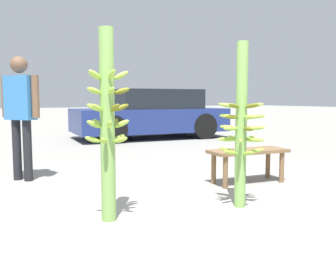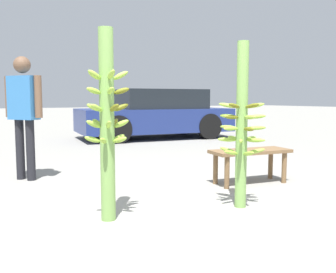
{
  "view_description": "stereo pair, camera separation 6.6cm",
  "coord_description": "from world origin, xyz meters",
  "px_view_note": "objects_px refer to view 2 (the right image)",
  "views": [
    {
      "loc": [
        -1.8,
        -2.5,
        1.05
      ],
      "look_at": [
        -0.01,
        0.42,
        0.7
      ],
      "focal_mm": 40.0,
      "sensor_mm": 36.0,
      "label": 1
    },
    {
      "loc": [
        -1.75,
        -2.53,
        1.05
      ],
      "look_at": [
        -0.01,
        0.42,
        0.7
      ],
      "focal_mm": 40.0,
      "sensor_mm": 36.0,
      "label": 2
    }
  ],
  "objects_px": {
    "banana_stalk_left": "(107,122)",
    "market_bench": "(250,156)",
    "parked_car": "(155,114)",
    "banana_stalk_center": "(242,126)",
    "vendor_person": "(24,107)"
  },
  "relations": [
    {
      "from": "banana_stalk_left",
      "to": "banana_stalk_center",
      "type": "height_order",
      "value": "banana_stalk_left"
    },
    {
      "from": "banana_stalk_center",
      "to": "market_bench",
      "type": "relative_size",
      "value": 1.51
    },
    {
      "from": "banana_stalk_left",
      "to": "market_bench",
      "type": "bearing_deg",
      "value": 11.86
    },
    {
      "from": "market_bench",
      "to": "banana_stalk_left",
      "type": "bearing_deg",
      "value": -159.66
    },
    {
      "from": "banana_stalk_left",
      "to": "vendor_person",
      "type": "bearing_deg",
      "value": 98.82
    },
    {
      "from": "market_bench",
      "to": "parked_car",
      "type": "height_order",
      "value": "parked_car"
    },
    {
      "from": "banana_stalk_left",
      "to": "market_bench",
      "type": "height_order",
      "value": "banana_stalk_left"
    },
    {
      "from": "vendor_person",
      "to": "market_bench",
      "type": "xyz_separation_m",
      "value": [
        2.35,
        -1.64,
        -0.6
      ]
    },
    {
      "from": "banana_stalk_left",
      "to": "banana_stalk_center",
      "type": "distance_m",
      "value": 1.28
    },
    {
      "from": "banana_stalk_center",
      "to": "parked_car",
      "type": "xyz_separation_m",
      "value": [
        2.35,
        6.02,
        -0.16
      ]
    },
    {
      "from": "vendor_person",
      "to": "parked_car",
      "type": "bearing_deg",
      "value": -83.32
    },
    {
      "from": "parked_car",
      "to": "banana_stalk_left",
      "type": "bearing_deg",
      "value": 155.37
    },
    {
      "from": "banana_stalk_center",
      "to": "parked_car",
      "type": "height_order",
      "value": "banana_stalk_center"
    },
    {
      "from": "banana_stalk_left",
      "to": "banana_stalk_center",
      "type": "bearing_deg",
      "value": -12.85
    },
    {
      "from": "banana_stalk_center",
      "to": "vendor_person",
      "type": "distance_m",
      "value": 2.83
    }
  ]
}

